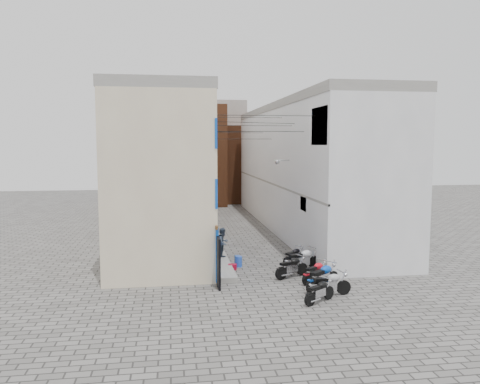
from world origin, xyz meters
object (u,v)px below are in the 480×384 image
motorcycle_d (316,271)px  motorcycle_e (292,266)px  person_b (223,243)px  red_crate (232,267)px  motorcycle_c (323,275)px  motorcycle_b (329,283)px  motorcycle_a (320,290)px  motorcycle_g (294,255)px  water_jug_far (237,260)px  water_jug_near (239,262)px  person_a (210,236)px  motorcycle_f (303,259)px

motorcycle_d → motorcycle_e: 1.25m
person_b → red_crate: (0.30, -1.47, -0.90)m
motorcycle_c → motorcycle_b: bearing=-37.0°
motorcycle_a → person_b: bearing=170.2°
motorcycle_c → motorcycle_d: (0.03, 1.08, -0.10)m
motorcycle_g → water_jug_far: 2.91m
water_jug_far → motorcycle_e: bearing=-51.4°
motorcycle_g → person_b: person_b is taller
motorcycle_b → motorcycle_g: 4.96m
motorcycle_d → person_b: 5.58m
motorcycle_e → water_jug_far: bearing=-167.1°
motorcycle_d → water_jug_far: 4.71m
motorcycle_d → motorcycle_g: motorcycle_d is taller
motorcycle_g → water_jug_near: motorcycle_g is taller
motorcycle_a → water_jug_near: size_ratio=3.15×
water_jug_near → person_a: bearing=112.0°
motorcycle_a → motorcycle_e: bearing=149.1°
person_a → water_jug_far: size_ratio=3.53×
motorcycle_c → motorcycle_f: motorcycle_f is taller
motorcycle_a → water_jug_far: motorcycle_a is taller
motorcycle_b → water_jug_far: 6.29m
motorcycle_f → motorcycle_g: bearing=167.5°
motorcycle_b → motorcycle_g: motorcycle_b is taller
person_a → water_jug_far: 2.83m
motorcycle_c → person_a: (-4.16, 7.12, 0.45)m
motorcycle_a → motorcycle_d: 2.70m
motorcycle_b → motorcycle_d: bearing=170.3°
motorcycle_b → red_crate: size_ratio=4.57×
motorcycle_e → person_b: (-2.83, 3.25, 0.50)m
person_b → water_jug_far: (0.68, -0.55, -0.81)m
person_a → motorcycle_d: bearing=-125.4°
motorcycle_b → water_jug_far: size_ratio=4.17×
motorcycle_e → motorcycle_g: 2.23m
person_b → water_jug_near: person_b is taller
motorcycle_c → motorcycle_e: 2.15m
motorcycle_d → water_jug_near: bearing=-172.1°
motorcycle_a → water_jug_far: (-2.34, 6.22, -0.26)m
motorcycle_c → motorcycle_g: motorcycle_c is taller
motorcycle_d → red_crate: bearing=-164.2°
water_jug_near → water_jug_far: bearing=90.5°
motorcycle_f → red_crate: bearing=-122.1°
motorcycle_b → motorcycle_a: bearing=-50.9°
water_jug_near → water_jug_far: size_ratio=1.17×
motorcycle_c → motorcycle_d: motorcycle_c is taller
motorcycle_f → motorcycle_g: 1.17m
motorcycle_g → water_jug_near: size_ratio=3.23×
red_crate → water_jug_near: bearing=50.1°
motorcycle_g → red_crate: bearing=-122.9°
motorcycle_e → motorcycle_g: motorcycle_e is taller
motorcycle_f → motorcycle_g: (-0.12, 1.16, -0.12)m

